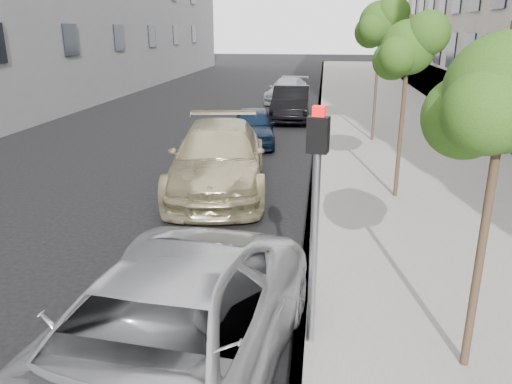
% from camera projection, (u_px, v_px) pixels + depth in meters
% --- Properties ---
extents(sidewalk, '(6.40, 72.00, 0.14)m').
position_uv_depth(sidewalk, '(377.00, 105.00, 27.17)').
color(sidewalk, gray).
rests_on(sidewalk, ground).
extents(curb, '(0.15, 72.00, 0.14)m').
position_uv_depth(curb, '(320.00, 104.00, 27.57)').
color(curb, '#9E9B93').
rests_on(curb, ground).
extents(tree_near, '(1.62, 1.42, 4.08)m').
position_uv_depth(tree_near, '(508.00, 93.00, 5.08)').
color(tree_near, '#38281C').
rests_on(tree_near, sidewalk).
extents(tree_mid, '(1.59, 1.39, 4.29)m').
position_uv_depth(tree_mid, '(410.00, 47.00, 11.13)').
color(tree_mid, '#38281C').
rests_on(tree_mid, sidewalk).
extents(tree_far, '(1.80, 1.60, 4.96)m').
position_uv_depth(tree_far, '(381.00, 23.00, 17.07)').
color(tree_far, '#38281C').
rests_on(tree_far, sidewalk).
extents(signal_pole, '(0.27, 0.22, 3.08)m').
position_uv_depth(signal_pole, '(315.00, 202.00, 5.96)').
color(signal_pole, '#939699').
rests_on(signal_pole, sidewalk).
extents(minivan, '(3.15, 5.85, 1.56)m').
position_uv_depth(minivan, '(157.00, 348.00, 5.36)').
color(minivan, silver).
rests_on(minivan, ground).
extents(suv, '(3.16, 6.12, 1.70)m').
position_uv_depth(suv, '(218.00, 158.00, 12.93)').
color(suv, '#C0B489').
rests_on(suv, ground).
extents(sedan_blue, '(2.04, 4.02, 1.31)m').
position_uv_depth(sedan_blue, '(253.00, 126.00, 18.10)').
color(sedan_blue, black).
rests_on(sedan_blue, ground).
extents(sedan_black, '(1.70, 4.66, 1.53)m').
position_uv_depth(sedan_black, '(291.00, 103.00, 22.83)').
color(sedan_black, black).
rests_on(sedan_black, ground).
extents(sedan_rear, '(2.50, 4.85, 1.35)m').
position_uv_depth(sedan_rear, '(288.00, 90.00, 28.32)').
color(sedan_rear, '#A6AAAE').
rests_on(sedan_rear, ground).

